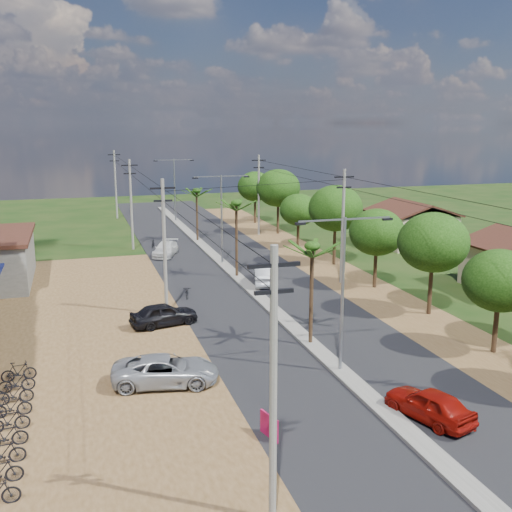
{
  "coord_description": "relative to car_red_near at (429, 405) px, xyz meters",
  "views": [
    {
      "loc": [
        -12.45,
        -25.99,
        12.43
      ],
      "look_at": [
        -0.03,
        14.52,
        3.0
      ],
      "focal_mm": 42.0,
      "sensor_mm": 36.0,
      "label": 1
    }
  ],
  "objects": [
    {
      "name": "tree_east_h",
      "position": [
        8.0,
        51.69,
        3.94
      ],
      "size": [
        4.4,
        4.4,
        6.52
      ],
      "color": "black",
      "rests_on": "ground"
    },
    {
      "name": "car_parked_dark",
      "position": [
        -9.0,
        15.52,
        0.02
      ],
      "size": [
        4.46,
        2.52,
        1.43
      ],
      "primitive_type": "imported",
      "rotation": [
        0.0,
        0.0,
        1.78
      ],
      "color": "black",
      "rests_on": "ground"
    },
    {
      "name": "utility_pole_w_b",
      "position": [
        -8.5,
        17.69,
        4.06
      ],
      "size": [
        1.6,
        0.24,
        9.0
      ],
      "color": "#605E56",
      "rests_on": "ground"
    },
    {
      "name": "median",
      "position": [
        -1.5,
        23.69,
        -0.6
      ],
      "size": [
        1.0,
        90.0,
        0.18
      ],
      "primitive_type": "cube",
      "color": "#605E56",
      "rests_on": "ground"
    },
    {
      "name": "tree_east_e",
      "position": [
        8.1,
        27.69,
        4.39
      ],
      "size": [
        4.8,
        4.8,
        7.14
      ],
      "color": "black",
      "rests_on": "ground"
    },
    {
      "name": "ground",
      "position": [
        -1.5,
        5.69,
        -0.69
      ],
      "size": [
        160.0,
        160.0,
        0.0
      ],
      "primitive_type": "plane",
      "color": "black",
      "rests_on": "ground"
    },
    {
      "name": "streetlight_far",
      "position": [
        -1.5,
        55.69,
        4.09
      ],
      "size": [
        5.1,
        0.18,
        8.0
      ],
      "color": "gray",
      "rests_on": "ground"
    },
    {
      "name": "utility_pole_w_a",
      "position": [
        -8.5,
        -4.31,
        4.06
      ],
      "size": [
        1.6,
        0.24,
        9.0
      ],
      "color": "#605E56",
      "rests_on": "ground"
    },
    {
      "name": "utility_pole_w_d",
      "position": [
        -8.5,
        60.69,
        4.06
      ],
      "size": [
        1.6,
        0.24,
        9.0
      ],
      "color": "#605E56",
      "rests_on": "ground"
    },
    {
      "name": "tree_east_c",
      "position": [
        8.2,
        12.69,
        4.17
      ],
      "size": [
        4.6,
        4.6,
        6.83
      ],
      "color": "black",
      "rests_on": "ground"
    },
    {
      "name": "dirt_lot_west",
      "position": [
        -16.5,
        13.69,
        -0.68
      ],
      "size": [
        18.0,
        46.0,
        0.04
      ],
      "primitive_type": "cube",
      "color": "#513A1B",
      "rests_on": "ground"
    },
    {
      "name": "tree_east_g",
      "position": [
        8.3,
        43.69,
        4.55
      ],
      "size": [
        5.0,
        5.0,
        7.38
      ],
      "color": "black",
      "rests_on": "ground"
    },
    {
      "name": "palm_median_mid",
      "position": [
        -1.5,
        25.69,
        5.21
      ],
      "size": [
        2.0,
        2.0,
        6.55
      ],
      "color": "black",
      "rests_on": "ground"
    },
    {
      "name": "streetlight_near",
      "position": [
        -1.5,
        5.69,
        4.09
      ],
      "size": [
        5.1,
        0.18,
        8.0
      ],
      "color": "gray",
      "rests_on": "ground"
    },
    {
      "name": "dirt_shoulder_east",
      "position": [
        7.0,
        20.69,
        -0.68
      ],
      "size": [
        5.0,
        90.0,
        0.03
      ],
      "primitive_type": "cube",
      "color": "#513A1B",
      "rests_on": "ground"
    },
    {
      "name": "utility_pole_e_c",
      "position": [
        6.0,
        43.69,
        4.06
      ],
      "size": [
        1.6,
        0.24,
        9.0
      ],
      "color": "#605E56",
      "rests_on": "ground"
    },
    {
      "name": "tree_east_f",
      "position": [
        7.7,
        35.69,
        3.19
      ],
      "size": [
        3.8,
        3.8,
        5.52
      ],
      "color": "black",
      "rests_on": "ground"
    },
    {
      "name": "car_red_near",
      "position": [
        0.0,
        0.0,
        0.0
      ],
      "size": [
        2.82,
        4.38,
        1.39
      ],
      "primitive_type": "imported",
      "rotation": [
        0.0,
        0.0,
        3.46
      ],
      "color": "maroon",
      "rests_on": "ground"
    },
    {
      "name": "moto_rider_west_b",
      "position": [
        -6.5,
        39.65,
        -0.25
      ],
      "size": [
        0.85,
        1.55,
        0.9
      ],
      "primitive_type": "imported",
      "rotation": [
        0.0,
        0.0,
        -0.3
      ],
      "color": "black",
      "rests_on": "ground"
    },
    {
      "name": "utility_pole_w_c",
      "position": [
        -8.5,
        39.69,
        4.06
      ],
      "size": [
        1.6,
        0.24,
        9.0
      ],
      "color": "#605E56",
      "rests_on": "ground"
    },
    {
      "name": "parked_scooter_row",
      "position": [
        -17.06,
        4.18,
        -0.19
      ],
      "size": [
        1.7,
        11.02,
        1.0
      ],
      "color": "black",
      "rests_on": "ground"
    },
    {
      "name": "palm_median_near",
      "position": [
        -1.5,
        9.69,
        4.84
      ],
      "size": [
        2.0,
        2.0,
        6.15
      ],
      "color": "black",
      "rests_on": "ground"
    },
    {
      "name": "house_east_far",
      "position": [
        19.5,
        33.69,
        1.7
      ],
      "size": [
        7.6,
        7.5,
        4.6
      ],
      "color": "tan",
      "rests_on": "ground"
    },
    {
      "name": "tree_east_d",
      "position": [
        7.9,
        19.69,
        3.64
      ],
      "size": [
        4.2,
        4.2,
        6.13
      ],
      "color": "black",
      "rests_on": "ground"
    },
    {
      "name": "roadside_sign",
      "position": [
        -7.0,
        0.57,
        -0.19
      ],
      "size": [
        0.4,
        1.2,
        1.02
      ],
      "rotation": [
        0.0,
        0.0,
        0.27
      ],
      "color": "#A00E3F",
      "rests_on": "ground"
    },
    {
      "name": "car_silver_mid",
      "position": [
        0.0,
        22.96,
        0.07
      ],
      "size": [
        2.71,
        4.88,
        1.52
      ],
      "primitive_type": "imported",
      "rotation": [
        0.0,
        0.0,
        2.89
      ],
      "color": "gray",
      "rests_on": "ground"
    },
    {
      "name": "car_white_far",
      "position": [
        -5.84,
        35.61,
        -0.04
      ],
      "size": [
        3.35,
        4.84,
        1.3
      ],
      "primitive_type": "imported",
      "rotation": [
        0.0,
        0.0,
        -0.38
      ],
      "color": "beige",
      "rests_on": "ground"
    },
    {
      "name": "car_parked_silver",
      "position": [
        -10.21,
        6.81,
        0.02
      ],
      "size": [
        5.48,
        3.27,
        1.43
      ],
      "primitive_type": "imported",
      "rotation": [
        0.0,
        0.0,
        1.39
      ],
      "color": "gray",
      "rests_on": "ground"
    },
    {
      "name": "road",
      "position": [
        -1.5,
        20.69,
        -0.67
      ],
      "size": [
        12.0,
        110.0,
        0.04
      ],
      "primitive_type": "cube",
      "color": "black",
      "rests_on": "ground"
    },
    {
      "name": "utility_pole_e_b",
      "position": [
        6.0,
        21.69,
        4.06
      ],
      "size": [
        1.6,
        0.24,
        9.0
      ],
      "color": "#605E56",
      "rests_on": "ground"
    },
    {
      "name": "palm_median_far",
      "position": [
        -1.5,
        41.69,
        4.57
      ],
      "size": [
        2.0,
        2.0,
        5.85
      ],
      "color": "black",
      "rests_on": "ground"
    },
    {
      "name": "streetlight_mid",
      "position": [
        -1.5,
        30.69,
        4.09
      ],
      "size": [
        5.1,
        0.18,
        8.0
      ],
      "color": "gray",
      "rests_on": "ground"
    },
    {
      "name": "tree_east_b",
      "position": [
        7.8,
        5.69,
        3.42
      ],
      "size": [
        4.0,
        4.0,
        5.83
      ],
      "color": "black",
      "rests_on": "ground"
    },
    {
      "name": "moto_rider_west_a",
      "position": [
        -6.5,
        21.13,
        -0.29
      ],
      "size": [
        0.8,
        1.62,
        0.81
      ],
      "primitive_type": "imported",
      "rotation": [
        0.0,
        0.0,
        -0.17
      ],
      "color": "black",
      "rests_on": "ground"
    }
  ]
}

